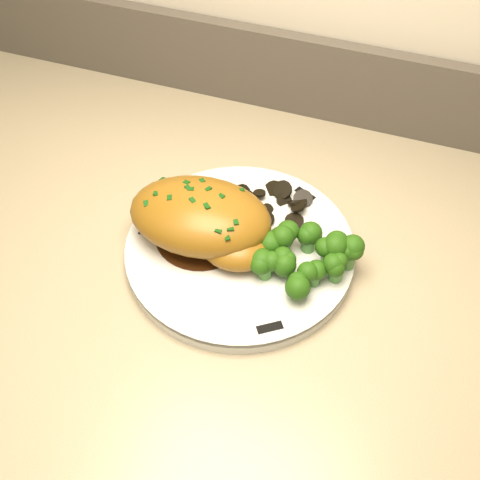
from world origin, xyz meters
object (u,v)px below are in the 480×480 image
(counter, at_px, (121,385))
(plate, at_px, (240,250))
(broccoli_florets, at_px, (304,257))
(chicken_breast, at_px, (204,220))

(counter, distance_m, plate, 0.48)
(plate, xyz_separation_m, broccoli_florets, (0.08, -0.01, 0.03))
(broccoli_florets, bearing_deg, chicken_breast, 176.77)
(plate, relative_size, broccoli_florets, 2.29)
(counter, relative_size, broccoli_florets, 16.92)
(plate, distance_m, broccoli_florets, 0.08)
(counter, distance_m, broccoli_florets, 0.54)
(chicken_breast, relative_size, broccoli_florets, 1.53)
(chicken_breast, distance_m, broccoli_florets, 0.12)
(counter, relative_size, plate, 7.38)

